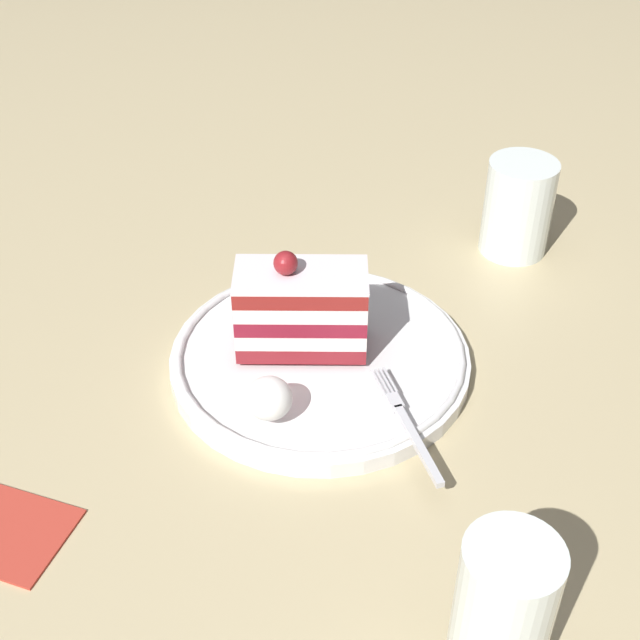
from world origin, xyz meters
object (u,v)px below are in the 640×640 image
at_px(fork, 405,420).
at_px(drink_glass_near, 500,625).
at_px(cake_slice, 301,309).
at_px(drink_glass_far, 517,212).
at_px(whipped_cream_dollop, 273,399).
at_px(dessert_plate, 320,358).

xyz_separation_m(fork, drink_glass_near, (0.06, -0.18, 0.03)).
height_order(cake_slice, drink_glass_near, drink_glass_near).
distance_m(cake_slice, fork, 0.12).
relative_size(fork, drink_glass_far, 1.23).
bearing_deg(drink_glass_far, whipped_cream_dollop, -123.71).
bearing_deg(drink_glass_far, cake_slice, -132.51).
bearing_deg(cake_slice, fork, -42.09).
xyz_separation_m(dessert_plate, drink_glass_far, (0.16, 0.20, 0.03)).
height_order(dessert_plate, fork, fork).
height_order(dessert_plate, cake_slice, cake_slice).
relative_size(whipped_cream_dollop, fork, 0.30).
distance_m(fork, drink_glass_far, 0.29).
bearing_deg(fork, drink_glass_far, 71.88).
distance_m(drink_glass_near, drink_glass_far, 0.46).
relative_size(dessert_plate, fork, 2.12).
height_order(fork, drink_glass_near, drink_glass_near).
xyz_separation_m(dessert_plate, cake_slice, (-0.02, 0.00, 0.05)).
bearing_deg(cake_slice, drink_glass_near, -60.08).
xyz_separation_m(whipped_cream_dollop, drink_glass_near, (0.16, -0.18, 0.01)).
bearing_deg(fork, cake_slice, 137.91).
bearing_deg(drink_glass_near, fork, 108.65).
relative_size(dessert_plate, drink_glass_near, 2.19).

